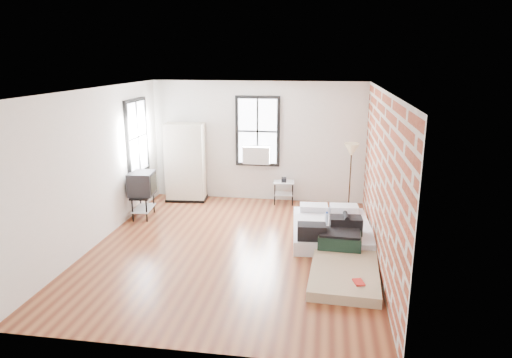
% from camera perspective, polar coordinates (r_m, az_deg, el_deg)
% --- Properties ---
extents(ground, '(6.00, 6.00, 0.00)m').
position_cam_1_polar(ground, '(8.30, -2.91, -8.60)').
color(ground, '#5B2818').
rests_on(ground, ground).
extents(room_shell, '(5.02, 6.02, 2.80)m').
position_cam_1_polar(room_shell, '(8.08, -0.94, 3.69)').
color(room_shell, silver).
rests_on(room_shell, ground).
extents(mattress_main, '(1.58, 2.05, 0.63)m').
position_cam_1_polar(mattress_main, '(8.82, 9.39, -6.12)').
color(mattress_main, white).
rests_on(mattress_main, ground).
extents(mattress_bare, '(1.13, 2.01, 0.42)m').
position_cam_1_polar(mattress_bare, '(7.60, 10.86, -10.12)').
color(mattress_bare, tan).
rests_on(mattress_bare, ground).
extents(wardrobe, '(0.97, 0.61, 1.84)m').
position_cam_1_polar(wardrobe, '(10.87, -8.80, 2.05)').
color(wardrobe, black).
rests_on(wardrobe, ground).
extents(side_table, '(0.50, 0.42, 0.62)m').
position_cam_1_polar(side_table, '(10.61, 3.49, -0.92)').
color(side_table, black).
rests_on(side_table, ground).
extents(floor_lamp, '(0.32, 0.32, 1.48)m').
position_cam_1_polar(floor_lamp, '(10.32, 11.84, 3.15)').
color(floor_lamp, black).
rests_on(floor_lamp, ground).
extents(tv_stand, '(0.55, 0.74, 0.99)m').
position_cam_1_polar(tv_stand, '(9.91, -14.03, -0.74)').
color(tv_stand, black).
rests_on(tv_stand, ground).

